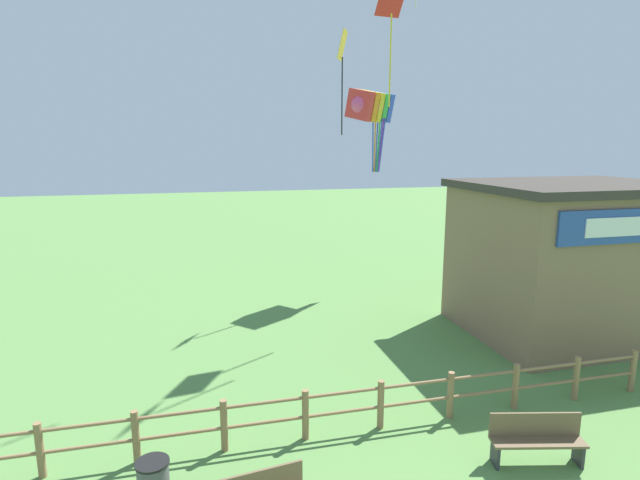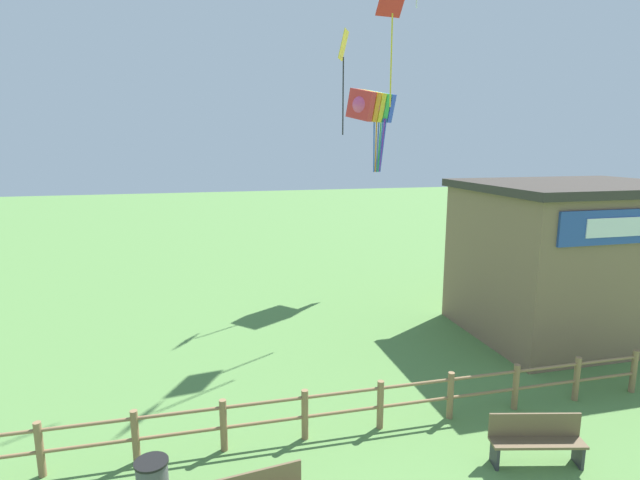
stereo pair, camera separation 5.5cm
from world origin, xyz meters
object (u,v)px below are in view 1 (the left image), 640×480
object	(u,v)px
seaside_building	(570,258)
park_bench_by_building	(536,437)
kite_red_diamond	(392,13)
kite_yellow_diamond	(342,61)
kite_rainbow_parafoil	(370,106)

from	to	relation	value
seaside_building	park_bench_by_building	world-z (taller)	seaside_building
kite_red_diamond	kite_yellow_diamond	bearing A→B (deg)	111.03
seaside_building	kite_rainbow_parafoil	distance (m)	9.37
seaside_building	park_bench_by_building	xyz separation A→B (m)	(-5.33, -5.61, -1.89)
park_bench_by_building	kite_rainbow_parafoil	size ratio (longest dim) A/B	0.54
park_bench_by_building	kite_red_diamond	world-z (taller)	kite_red_diamond
kite_red_diamond	kite_yellow_diamond	size ratio (longest dim) A/B	1.06
seaside_building	kite_rainbow_parafoil	size ratio (longest dim) A/B	1.96
kite_rainbow_parafoil	seaside_building	bearing A→B (deg)	-56.59
kite_rainbow_parafoil	park_bench_by_building	bearing A→B (deg)	-94.54
park_bench_by_building	kite_red_diamond	xyz separation A→B (m)	(0.50, 9.04, 9.61)
kite_rainbow_parafoil	kite_yellow_diamond	size ratio (longest dim) A/B	0.87
kite_red_diamond	kite_yellow_diamond	world-z (taller)	kite_red_diamond
seaside_building	park_bench_by_building	bearing A→B (deg)	-133.54
seaside_building	kite_yellow_diamond	size ratio (longest dim) A/B	1.70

